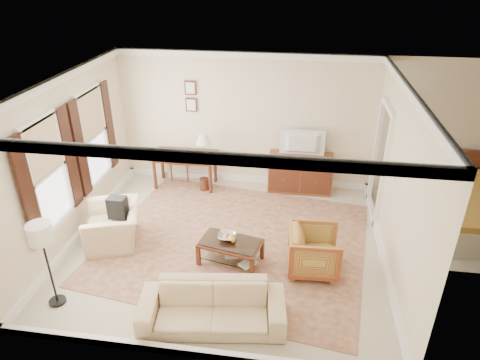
% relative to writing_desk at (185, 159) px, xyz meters
% --- Properties ---
extents(room_shell, '(5.51, 5.01, 2.91)m').
position_rel_writing_desk_xyz_m(room_shell, '(1.28, -2.05, 1.82)').
color(room_shell, beige).
rests_on(room_shell, ground).
extents(annex_bedroom, '(3.00, 2.70, 2.90)m').
position_rel_writing_desk_xyz_m(annex_bedroom, '(5.77, -0.90, -0.31)').
color(annex_bedroom, beige).
rests_on(annex_bedroom, ground).
extents(window_front, '(0.12, 1.56, 1.80)m').
position_rel_writing_desk_xyz_m(window_front, '(-1.42, -2.75, 0.90)').
color(window_front, '#CCB284').
rests_on(window_front, room_shell).
extents(window_rear, '(0.12, 1.56, 1.80)m').
position_rel_writing_desk_xyz_m(window_rear, '(-1.42, -1.15, 0.90)').
color(window_rear, '#CCB284').
rests_on(window_rear, room_shell).
extents(doorway, '(0.10, 1.12, 2.25)m').
position_rel_writing_desk_xyz_m(doorway, '(3.99, -0.55, 0.42)').
color(doorway, white).
rests_on(doorway, room_shell).
extents(rug, '(5.04, 4.49, 0.01)m').
position_rel_writing_desk_xyz_m(rug, '(1.41, -1.97, -0.65)').
color(rug, brown).
rests_on(rug, room_shell).
extents(writing_desk, '(1.40, 0.70, 0.76)m').
position_rel_writing_desk_xyz_m(writing_desk, '(0.00, 0.00, 0.00)').
color(writing_desk, '#4D2416').
rests_on(writing_desk, room_shell).
extents(desk_chair, '(0.53, 0.53, 1.05)m').
position_rel_writing_desk_xyz_m(desk_chair, '(-0.19, 0.35, -0.13)').
color(desk_chair, brown).
rests_on(desk_chair, room_shell).
extents(desk_lamp, '(0.32, 0.32, 0.50)m').
position_rel_writing_desk_xyz_m(desk_lamp, '(0.44, 0.00, 0.36)').
color(desk_lamp, silver).
rests_on(desk_lamp, writing_desk).
extents(framed_prints, '(0.25, 0.04, 0.68)m').
position_rel_writing_desk_xyz_m(framed_prints, '(0.10, 0.42, 1.29)').
color(framed_prints, '#4D2416').
rests_on(framed_prints, room_shell).
extents(sideboard, '(1.35, 0.52, 0.83)m').
position_rel_writing_desk_xyz_m(sideboard, '(2.52, 0.16, -0.24)').
color(sideboard, brown).
rests_on(sideboard, room_shell).
extents(tv, '(0.90, 0.52, 0.12)m').
position_rel_writing_desk_xyz_m(tv, '(2.52, 0.14, 0.63)').
color(tv, black).
rests_on(tv, sideboard).
extents(coffee_table, '(1.10, 0.78, 0.42)m').
position_rel_writing_desk_xyz_m(coffee_table, '(1.44, -2.55, -0.33)').
color(coffee_table, '#4D2416').
rests_on(coffee_table, room_shell).
extents(fruit_bowl, '(0.42, 0.42, 0.10)m').
position_rel_writing_desk_xyz_m(fruit_bowl, '(1.37, -2.48, -0.18)').
color(fruit_bowl, silver).
rests_on(fruit_bowl, coffee_table).
extents(book_a, '(0.28, 0.09, 0.38)m').
position_rel_writing_desk_xyz_m(book_a, '(1.34, -2.55, -0.49)').
color(book_a, brown).
rests_on(book_a, coffee_table).
extents(book_b, '(0.23, 0.20, 0.38)m').
position_rel_writing_desk_xyz_m(book_b, '(1.68, -2.68, -0.49)').
color(book_b, brown).
rests_on(book_b, coffee_table).
extents(striped_armchair, '(0.79, 0.84, 0.83)m').
position_rel_writing_desk_xyz_m(striped_armchair, '(2.80, -2.55, -0.24)').
color(striped_armchair, brown).
rests_on(striped_armchair, room_shell).
extents(club_armchair, '(0.99, 1.22, 0.93)m').
position_rel_writing_desk_xyz_m(club_armchair, '(-0.71, -2.29, -0.19)').
color(club_armchair, '#CFAB8B').
rests_on(club_armchair, room_shell).
extents(backpack, '(0.35, 0.39, 0.40)m').
position_rel_writing_desk_xyz_m(backpack, '(-0.63, -2.19, 0.05)').
color(backpack, black).
rests_on(backpack, club_armchair).
extents(sofa, '(2.06, 0.84, 0.78)m').
position_rel_writing_desk_xyz_m(sofa, '(1.42, -3.93, -0.26)').
color(sofa, '#CFAB8B').
rests_on(sofa, room_shell).
extents(floor_lamp, '(0.34, 0.34, 1.38)m').
position_rel_writing_desk_xyz_m(floor_lamp, '(-0.96, -3.87, 0.49)').
color(floor_lamp, black).
rests_on(floor_lamp, room_shell).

